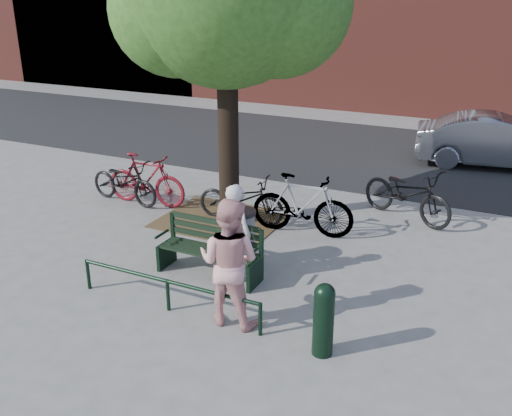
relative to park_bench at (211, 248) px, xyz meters
The scene contains 15 objects.
ground 0.49m from the park_bench, 90.00° to the right, with size 90.00×90.00×0.00m, color gray.
dirt_pit 2.39m from the park_bench, 115.24° to the left, with size 2.40×2.00×0.02m, color brown.
road 8.43m from the park_bench, 90.00° to the left, with size 40.00×7.00×0.01m, color black.
park_bench is the anchor object (origin of this frame).
guard_railing 1.28m from the park_bench, 90.00° to the right, with size 3.06×0.06×0.51m.
person_left 0.55m from the park_bench, ahead, with size 0.59×0.39×1.62m, color beige.
person_right 1.54m from the park_bench, 49.92° to the right, with size 0.90×0.70×1.86m, color #E19F9A.
bollard 2.74m from the park_bench, 28.46° to the right, with size 0.27×0.27×1.02m.
litter_bin 0.60m from the park_bench, 60.43° to the left, with size 0.49×0.49×1.00m.
bicycle_a 4.03m from the park_bench, 148.22° to the left, with size 0.64×1.85×0.97m, color black.
bicycle_b 3.66m from the park_bench, 142.62° to the left, with size 0.54×1.90×1.14m, color maroon.
bicycle_c 2.36m from the park_bench, 105.12° to the left, with size 0.64×1.83×0.96m, color black.
bicycle_d 2.32m from the park_bench, 71.38° to the left, with size 0.56×1.99×1.20m, color gray.
bicycle_e 4.53m from the park_bench, 58.27° to the left, with size 0.73×2.10×1.11m, color black.
parked_car 9.37m from the park_bench, 66.52° to the left, with size 1.45×4.17×1.37m, color slate.
Camera 1 is at (4.35, -7.24, 4.46)m, focal length 40.00 mm.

